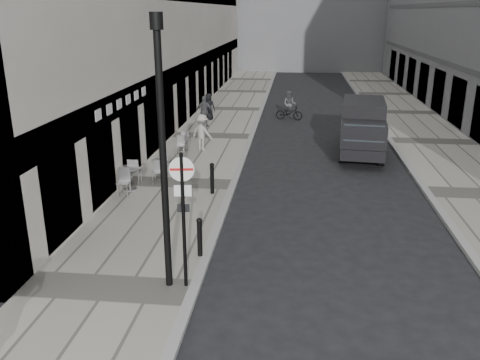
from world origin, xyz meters
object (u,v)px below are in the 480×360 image
object	(u,v)px
sign_post	(183,203)
cyclist	(289,109)
panel_van	(363,125)
lamppost	(162,145)

from	to	relation	value
sign_post	cyclist	bearing A→B (deg)	76.45
sign_post	panel_van	distance (m)	13.80
panel_van	cyclist	size ratio (longest dim) A/B	3.00
lamppost	panel_van	distance (m)	14.11
sign_post	cyclist	distance (m)	20.17
lamppost	sign_post	bearing A→B (deg)	0.31
panel_van	sign_post	bearing A→B (deg)	-107.40
lamppost	cyclist	xyz separation A→B (m)	(2.46, 20.01, -2.84)
lamppost	panel_van	world-z (taller)	lamppost
sign_post	lamppost	world-z (taller)	lamppost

